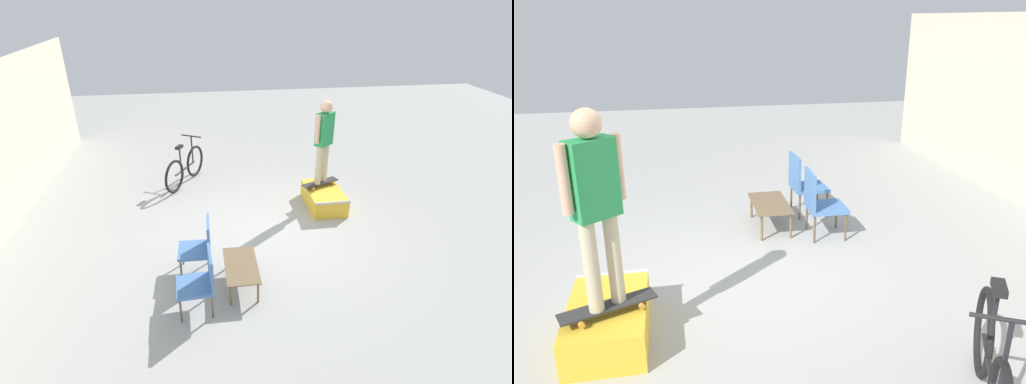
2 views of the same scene
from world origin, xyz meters
The scene contains 8 objects.
ground_plane centered at (0.00, 0.00, 0.00)m, with size 24.00×24.00×0.00m, color #A8A8A3.
skate_ramp_box centered at (0.88, -1.32, 0.19)m, with size 1.20×0.72×0.41m.
skateboard_on_ramp centered at (1.07, -1.28, 0.47)m, with size 0.51×0.87×0.07m.
person_skater centered at (1.07, -1.28, 1.53)m, with size 0.39×0.47×1.77m.
coffee_table centered at (-1.45, 0.71, 0.34)m, with size 0.97×0.51×0.38m.
patio_chair_left centered at (-1.88, 1.32, 0.52)m, with size 0.55×0.55×0.96m.
patio_chair_right centered at (-1.02, 1.32, 0.52)m, with size 0.53×0.53×0.96m.
bicycle centered at (2.43, 1.63, 0.41)m, with size 1.58×0.88×1.08m.
Camera 1 is at (-6.42, 1.18, 4.19)m, focal length 28.00 mm.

